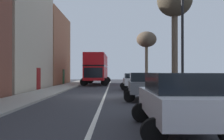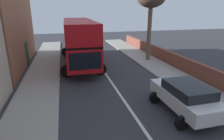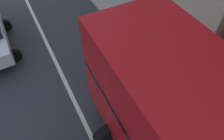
# 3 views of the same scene
# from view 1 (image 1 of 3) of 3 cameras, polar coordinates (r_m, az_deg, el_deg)

# --- Properties ---
(ground_plane) EXTENTS (84.00, 84.00, 0.00)m
(ground_plane) POSITION_cam_1_polar(r_m,az_deg,el_deg) (18.38, -1.64, -5.79)
(ground_plane) COLOR #333338
(road_centre_line) EXTENTS (0.16, 54.00, 0.01)m
(road_centre_line) POSITION_cam_1_polar(r_m,az_deg,el_deg) (18.38, -1.64, -5.78)
(road_centre_line) COLOR silver
(road_centre_line) RESTS_ON ground
(sidewalk_left) EXTENTS (2.60, 60.00, 0.12)m
(sidewalk_left) POSITION_cam_1_polar(r_m,az_deg,el_deg) (19.19, -16.48, -5.37)
(sidewalk_left) COLOR #9E998E
(sidewalk_left) RESTS_ON ground
(sidewalk_right) EXTENTS (2.60, 60.00, 0.12)m
(sidewalk_right) POSITION_cam_1_polar(r_m,az_deg,el_deg) (18.84, 13.50, -5.46)
(sidewalk_right) COLOR #9E998E
(sidewalk_right) RESTS_ON ground
(boundary_wall_right) EXTENTS (0.36, 54.00, 1.21)m
(boundary_wall_right) POSITION_cam_1_polar(r_m,az_deg,el_deg) (19.21, 18.01, -3.73)
(boundary_wall_right) COLOR brown
(boundary_wall_right) RESTS_ON ground
(double_decker_bus) EXTENTS (3.67, 10.17, 4.06)m
(double_decker_bus) POSITION_cam_1_polar(r_m,az_deg,el_deg) (35.17, -3.38, 0.59)
(double_decker_bus) COLOR red
(double_decker_bus) RESTS_ON ground
(parked_car_white_right_0) EXTENTS (2.45, 4.60, 1.68)m
(parked_car_white_right_0) POSITION_cam_1_polar(r_m,az_deg,el_deg) (7.60, 14.44, -6.10)
(parked_car_white_right_0) COLOR silver
(parked_car_white_right_0) RESTS_ON ground
(parked_car_grey_right_1) EXTENTS (2.59, 4.22, 1.67)m
(parked_car_grey_right_1) POSITION_cam_1_polar(r_m,az_deg,el_deg) (15.90, 7.07, -3.18)
(parked_car_grey_right_1) COLOR slate
(parked_car_grey_right_1) RESTS_ON ground
(parked_car_white_right_3) EXTENTS (2.47, 4.06, 1.59)m
(parked_car_white_right_3) POSITION_cam_1_polar(r_m,az_deg,el_deg) (25.00, 4.68, -2.27)
(parked_car_white_right_3) COLOR silver
(parked_car_white_right_3) RESTS_ON ground
(street_tree_right_1) EXTENTS (2.70, 2.70, 7.07)m
(street_tree_right_1) POSITION_cam_1_polar(r_m,az_deg,el_deg) (35.30, 7.63, 6.46)
(street_tree_right_1) COLOR brown
(street_tree_right_1) RESTS_ON sidewalk_right
(street_tree_right_3) EXTENTS (2.52, 2.52, 7.96)m
(street_tree_right_3) POSITION_cam_1_polar(r_m,az_deg,el_deg) (19.73, 13.66, 14.01)
(street_tree_right_3) COLOR brown
(street_tree_right_3) RESTS_ON sidewalk_right
(lamppost_right) EXTENTS (0.32, 0.32, 6.31)m
(lamppost_right) POSITION_cam_1_polar(r_m,az_deg,el_deg) (14.31, 15.30, 8.00)
(lamppost_right) COLOR black
(lamppost_right) RESTS_ON sidewalk_right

